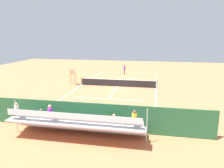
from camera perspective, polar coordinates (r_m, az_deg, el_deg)
The scene contains 12 objects.
ground_plane at distance 29.76m, azimuth 1.51°, elevation -0.63°, with size 60.00×60.00×0.00m, color #CC7047.
court_line_markings at distance 29.79m, azimuth 1.52°, elevation -0.61°, with size 10.10×22.20×0.01m.
tennis_net at distance 29.65m, azimuth 1.52°, elevation 0.31°, with size 10.30×0.10×1.07m.
backdrop_wall at distance 16.40m, azimuth -6.94°, elevation -8.07°, with size 18.00×0.16×2.00m, color #235633.
bleacher_stand at distance 15.24m, azimuth -8.70°, elevation -10.05°, with size 9.06×2.40×2.48m.
umpire_chair at distance 30.87m, azimuth -9.98°, elevation 2.15°, with size 0.67×0.67×2.14m.
courtside_bench at distance 16.64m, azimuth 2.83°, elevation -9.31°, with size 1.80×0.40×0.93m.
equipment_bag at distance 16.97m, azimuth -2.94°, elevation -10.25°, with size 0.90×0.36×0.36m, color #334C8C.
tennis_player at distance 38.89m, azimuth 3.21°, elevation 3.96°, with size 0.42×0.55×1.93m.
tennis_racket at distance 38.78m, azimuth 2.63°, elevation 2.45°, with size 0.56×0.44×0.03m.
tennis_ball_near at distance 38.55m, azimuth -0.07°, elevation 2.43°, with size 0.07×0.07×0.07m, color #CCDB33.
tennis_ball_far at distance 35.71m, azimuth 5.87°, elevation 1.56°, with size 0.07×0.07×0.07m, color #CCDB33.
Camera 1 is at (-4.92, 28.57, 6.71)m, focal length 35.79 mm.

